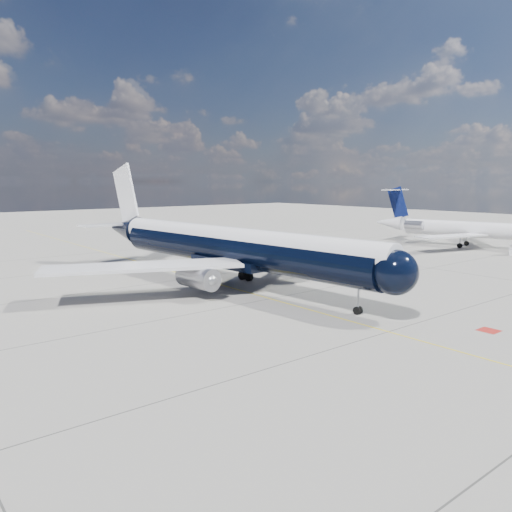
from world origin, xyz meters
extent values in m
plane|color=gray|center=(0.00, 30.00, 0.00)|extent=(320.00, 320.00, 0.00)
cube|color=yellow|center=(0.00, 25.00, 0.00)|extent=(0.16, 160.00, 0.01)
cube|color=maroon|center=(6.80, -10.00, 0.00)|extent=(1.60, 1.60, 0.01)
cylinder|color=black|center=(0.77, 17.56, 4.44)|extent=(7.66, 40.39, 4.02)
sphere|color=black|center=(2.69, -3.51, 4.44)|extent=(4.37, 4.37, 4.02)
cone|color=black|center=(-1.49, 42.31, 5.08)|extent=(4.68, 7.74, 4.02)
cylinder|color=silver|center=(0.77, 17.56, 5.45)|extent=(6.97, 42.42, 3.14)
cube|color=black|center=(2.71, -3.72, 5.02)|extent=(2.64, 1.49, 0.58)
cube|color=silver|center=(-10.44, 18.13, 3.49)|extent=(20.77, 12.74, 0.34)
cube|color=silver|center=(11.68, 20.15, 3.49)|extent=(19.89, 15.55, 0.34)
cube|color=black|center=(0.77, 17.56, 2.96)|extent=(5.39, 10.94, 1.06)
cylinder|color=#AFAFB7|center=(-5.89, 14.82, 2.27)|extent=(2.80, 5.06, 2.37)
cylinder|color=#AFAFB7|center=(7.81, 16.07, 2.27)|extent=(2.80, 5.06, 2.37)
sphere|color=gray|center=(-5.68, 12.61, 2.27)|extent=(1.26, 1.26, 1.16)
sphere|color=gray|center=(8.01, 13.86, 2.27)|extent=(1.26, 1.26, 1.16)
cube|color=silver|center=(-5.91, 15.03, 3.07)|extent=(0.54, 3.39, 1.16)
cube|color=silver|center=(7.79, 16.28, 3.07)|extent=(0.54, 3.39, 1.16)
cube|color=silver|center=(-1.44, 41.78, 10.47)|extent=(0.95, 6.71, 9.02)
cube|color=silver|center=(-1.49, 42.31, 5.92)|extent=(14.00, 4.62, 0.23)
cylinder|color=gray|center=(2.36, 0.18, 1.32)|extent=(0.21, 0.21, 2.22)
cylinder|color=black|center=(2.14, 0.16, 0.37)|extent=(0.26, 0.75, 0.74)
cylinder|color=black|center=(2.57, 0.19, 0.37)|extent=(0.26, 0.75, 0.74)
cylinder|color=gray|center=(-2.75, 18.83, 1.43)|extent=(0.30, 0.30, 2.01)
cylinder|color=gray|center=(3.99, 19.44, 1.43)|extent=(0.30, 0.30, 2.01)
cylinder|color=black|center=(-2.69, 18.25, 0.58)|extent=(0.58, 1.20, 1.16)
cylinder|color=black|center=(-2.80, 19.41, 0.58)|extent=(0.58, 1.20, 1.16)
cylinder|color=black|center=(4.05, 18.86, 0.58)|extent=(0.58, 1.20, 1.16)
cylinder|color=black|center=(3.94, 20.02, 0.58)|extent=(0.58, 1.20, 1.16)
cylinder|color=silver|center=(56.00, 18.16, 3.40)|extent=(8.36, 24.18, 2.96)
cone|color=silver|center=(52.39, 33.65, 3.84)|extent=(4.13, 6.02, 2.96)
cube|color=silver|center=(48.27, 17.48, 2.74)|extent=(14.16, 6.92, 0.24)
cube|color=silver|center=(63.23, 20.97, 2.74)|extent=(12.64, 11.66, 0.24)
cylinder|color=#AFAFB7|center=(51.52, 27.25, 3.84)|extent=(2.40, 3.79, 1.65)
cylinder|color=#AFAFB7|center=(56.01, 28.30, 3.84)|extent=(2.40, 3.79, 1.65)
cube|color=silver|center=(52.05, 27.38, 3.84)|extent=(1.47, 1.96, 0.20)
cube|color=silver|center=(55.47, 28.17, 3.84)|extent=(1.47, 1.96, 0.20)
cube|color=#091240|center=(52.77, 32.05, 7.96)|extent=(1.30, 4.55, 6.73)
cube|color=silver|center=(52.62, 32.69, 10.59)|extent=(9.05, 4.13, 0.18)
cylinder|color=gray|center=(53.62, 18.73, 1.04)|extent=(0.26, 0.26, 1.87)
cylinder|color=gray|center=(57.89, 19.72, 1.04)|extent=(0.26, 0.26, 1.87)
cylinder|color=black|center=(53.62, 18.73, 0.46)|extent=(0.55, 0.98, 0.92)
cylinder|color=black|center=(57.89, 19.72, 0.46)|extent=(0.55, 0.98, 0.92)
camera|label=1|loc=(-33.33, -29.04, 12.24)|focal=35.00mm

